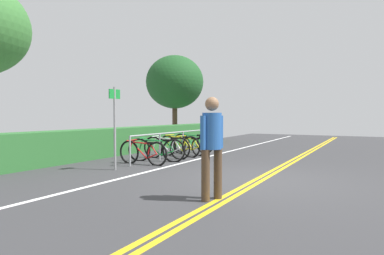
# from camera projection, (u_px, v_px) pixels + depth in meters

# --- Properties ---
(ground_plane) EXTENTS (35.25, 12.07, 0.05)m
(ground_plane) POSITION_uv_depth(u_px,v_px,m) (259.00, 181.00, 7.33)
(ground_plane) COLOR #353538
(centre_line_yellow_inner) EXTENTS (31.72, 0.10, 0.00)m
(centre_line_yellow_inner) POSITION_uv_depth(u_px,v_px,m) (262.00, 180.00, 7.29)
(centre_line_yellow_inner) COLOR gold
(centre_line_yellow_inner) RESTS_ON ground_plane
(centre_line_yellow_outer) EXTENTS (31.72, 0.10, 0.00)m
(centre_line_yellow_outer) POSITION_uv_depth(u_px,v_px,m) (255.00, 180.00, 7.37)
(centre_line_yellow_outer) COLOR gold
(centre_line_yellow_outer) RESTS_ON ground_plane
(bike_lane_stripe_white) EXTENTS (31.72, 0.12, 0.00)m
(bike_lane_stripe_white) POSITION_uv_depth(u_px,v_px,m) (154.00, 170.00, 8.64)
(bike_lane_stripe_white) COLOR white
(bike_lane_stripe_white) RESTS_ON ground_plane
(bike_rack) EXTENTS (4.41, 0.05, 0.85)m
(bike_rack) POSITION_uv_depth(u_px,v_px,m) (172.00, 139.00, 11.18)
(bike_rack) COLOR #9EA0A5
(bike_rack) RESTS_ON ground_plane
(bicycle_0) EXTENTS (0.46, 1.68, 0.72)m
(bicycle_0) POSITION_uv_depth(u_px,v_px,m) (143.00, 153.00, 9.66)
(bicycle_0) COLOR black
(bicycle_0) RESTS_ON ground_plane
(bicycle_1) EXTENTS (0.62, 1.77, 0.74)m
(bicycle_1) POSITION_uv_depth(u_px,v_px,m) (156.00, 150.00, 10.27)
(bicycle_1) COLOR black
(bicycle_1) RESTS_ON ground_plane
(bicycle_2) EXTENTS (0.46, 1.73, 0.76)m
(bicycle_2) POSITION_uv_depth(u_px,v_px,m) (166.00, 148.00, 10.97)
(bicycle_2) COLOR black
(bicycle_2) RESTS_ON ground_plane
(bicycle_3) EXTENTS (0.46, 1.73, 0.76)m
(bicycle_3) POSITION_uv_depth(u_px,v_px,m) (179.00, 146.00, 11.53)
(bicycle_3) COLOR black
(bicycle_3) RESTS_ON ground_plane
(bicycle_4) EXTENTS (0.59, 1.58, 0.68)m
(bicycle_4) POSITION_uv_depth(u_px,v_px,m) (189.00, 146.00, 12.08)
(bicycle_4) COLOR black
(bicycle_4) RESTS_ON ground_plane
(bicycle_5) EXTENTS (0.46, 1.76, 0.75)m
(bicycle_5) POSITION_uv_depth(u_px,v_px,m) (193.00, 143.00, 12.73)
(bicycle_5) COLOR black
(bicycle_5) RESTS_ON ground_plane
(pedestrian) EXTENTS (0.46, 0.32, 1.71)m
(pedestrian) POSITION_uv_depth(u_px,v_px,m) (212.00, 141.00, 5.59)
(pedestrian) COLOR #4C3826
(pedestrian) RESTS_ON ground_plane
(sign_post_near) EXTENTS (0.36, 0.07, 2.13)m
(sign_post_near) POSITION_uv_depth(u_px,v_px,m) (115.00, 120.00, 8.64)
(sign_post_near) COLOR gray
(sign_post_near) RESTS_ON ground_plane
(hedge_backdrop) EXTENTS (13.36, 0.86, 0.94)m
(hedge_backdrop) POSITION_uv_depth(u_px,v_px,m) (144.00, 138.00, 13.58)
(hedge_backdrop) COLOR #2D6B30
(hedge_backdrop) RESTS_ON ground_plane
(tree_mid) EXTENTS (2.93, 2.93, 4.45)m
(tree_mid) POSITION_uv_depth(u_px,v_px,m) (175.00, 82.00, 17.34)
(tree_mid) COLOR #473323
(tree_mid) RESTS_ON ground_plane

